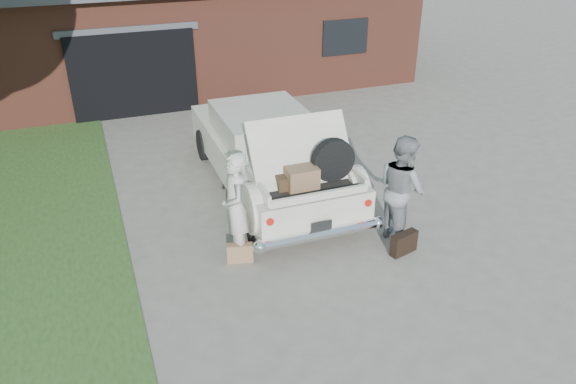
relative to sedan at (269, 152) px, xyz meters
name	(u,v)px	position (x,y,z in m)	size (l,w,h in m)	color
ground	(301,270)	(-0.44, -2.85, -0.78)	(90.00, 90.00, 0.00)	gray
house	(198,20)	(0.54, 8.63, 0.89)	(12.80, 7.80, 3.30)	brown
sedan	(269,152)	(0.00, 0.00, 0.00)	(2.11, 5.30, 2.01)	silver
woman_left	(236,207)	(-1.27, -2.11, 0.13)	(0.67, 0.44, 1.82)	beige
woman_right	(402,189)	(1.48, -2.51, 0.16)	(0.91, 0.71, 1.88)	gray
suitcase_left	(240,253)	(-1.28, -2.28, -0.62)	(0.42, 0.13, 0.32)	#9D734F
suitcase_right	(404,243)	(1.32, -2.99, -0.59)	(0.49, 0.16, 0.38)	black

